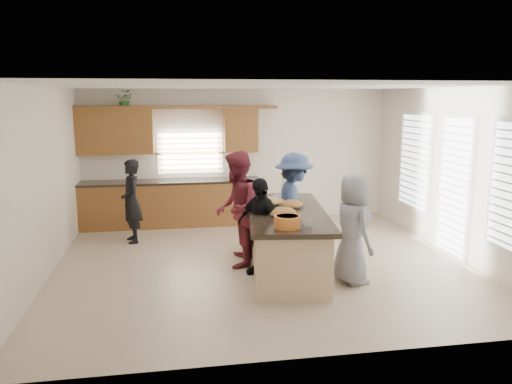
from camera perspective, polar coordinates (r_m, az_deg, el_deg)
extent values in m
plane|color=#C0AD8F|center=(8.13, 0.70, -8.12)|extent=(6.50, 6.50, 0.00)
cube|color=silver|center=(10.73, -2.16, 4.19)|extent=(6.50, 0.02, 2.80)
cube|color=silver|center=(4.93, 7.00, -3.88)|extent=(6.50, 0.02, 2.80)
cube|color=silver|center=(7.89, -23.18, 0.89)|extent=(0.02, 6.00, 2.80)
cube|color=silver|center=(8.96, 21.65, 2.10)|extent=(0.02, 6.00, 2.80)
cube|color=white|center=(7.69, 0.75, 12.01)|extent=(6.50, 6.00, 0.02)
cube|color=brown|center=(10.49, -9.64, -1.37)|extent=(3.65, 0.62, 0.90)
cube|color=black|center=(10.40, -9.72, 1.19)|extent=(3.70, 0.65, 0.05)
cube|color=brown|center=(10.47, -15.83, 6.65)|extent=(1.50, 0.36, 0.90)
cube|color=brown|center=(10.51, -1.78, 7.07)|extent=(0.70, 0.36, 0.90)
cube|color=brown|center=(10.39, -8.87, 9.55)|extent=(4.05, 0.40, 0.06)
cube|color=brown|center=(10.60, -7.51, 4.43)|extent=(1.35, 0.08, 0.85)
cube|color=white|center=(10.06, 17.71, 3.38)|extent=(0.06, 1.10, 1.75)
cube|color=white|center=(8.89, 21.71, 0.56)|extent=(0.06, 0.85, 2.25)
cube|color=tan|center=(7.71, 3.46, -5.80)|extent=(1.32, 2.61, 0.88)
cube|color=black|center=(7.58, 3.50, -2.36)|extent=(1.50, 2.83, 0.07)
cube|color=black|center=(7.83, 3.42, -8.60)|extent=(1.23, 2.52, 0.08)
cylinder|color=black|center=(7.26, 3.08, -2.57)|extent=(0.44, 0.44, 0.02)
ellipsoid|color=#C3783D|center=(7.26, 3.08, -2.44)|extent=(0.40, 0.40, 0.18)
cylinder|color=black|center=(7.82, 4.10, -1.60)|extent=(0.39, 0.39, 0.02)
ellipsoid|color=#C3783D|center=(7.82, 4.11, -1.47)|extent=(0.36, 0.36, 0.16)
cylinder|color=black|center=(8.03, 2.02, -1.25)|extent=(0.39, 0.39, 0.02)
ellipsoid|color=tan|center=(8.02, 2.02, -1.13)|extent=(0.35, 0.35, 0.16)
cylinder|color=orange|center=(6.56, 3.61, -3.41)|extent=(0.35, 0.35, 0.16)
cylinder|color=#F4E7C2|center=(6.55, 3.61, -2.89)|extent=(0.29, 0.29, 0.04)
cylinder|color=white|center=(6.65, 6.09, -3.50)|extent=(0.09, 0.09, 0.11)
cylinder|color=#CB96DA|center=(8.44, 2.63, -0.57)|extent=(0.19, 0.19, 0.05)
cylinder|color=silver|center=(8.58, 3.26, -0.02)|extent=(0.11, 0.11, 0.16)
imported|color=#3B7B31|center=(10.42, -14.73, 10.19)|extent=(0.40, 0.37, 0.37)
imported|color=black|center=(9.37, -14.05, -1.04)|extent=(0.50, 0.63, 1.53)
imported|color=maroon|center=(7.82, -2.19, -1.97)|extent=(0.85, 1.01, 1.82)
imported|color=black|center=(7.45, 0.44, -3.98)|extent=(0.81, 0.91, 1.48)
imported|color=navy|center=(8.35, 4.36, -1.45)|extent=(0.69, 1.15, 1.74)
imported|color=gray|center=(7.25, 10.98, -4.16)|extent=(0.63, 0.85, 1.58)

